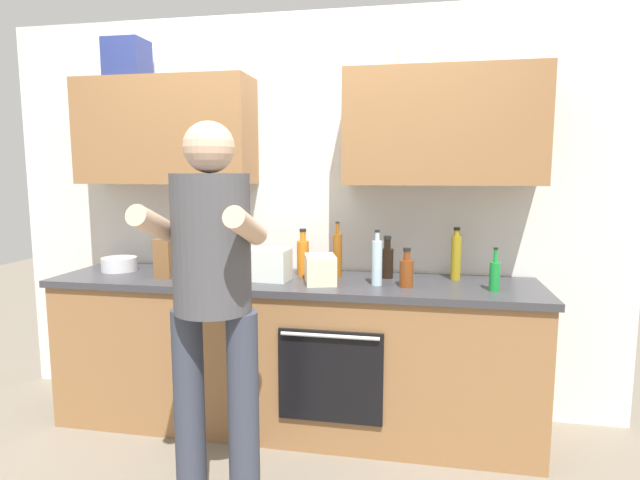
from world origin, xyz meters
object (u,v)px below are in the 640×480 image
(person_standing, at_px, (212,285))
(mixing_bowl, at_px, (119,264))
(grocery_bag_produce, at_px, (267,264))
(bottle_water, at_px, (377,262))
(bottle_wine, at_px, (211,262))
(grocery_bag_rice, at_px, (320,269))
(bottle_vinegar, at_px, (406,272))
(bottle_soda, at_px, (495,275))
(bottle_juice, at_px, (303,256))
(knife_block, at_px, (166,257))
(bottle_oil, at_px, (456,256))
(bottle_soy, at_px, (387,261))
(cup_coffee, at_px, (232,266))
(bottle_syrup, at_px, (337,254))

(person_standing, relative_size, mixing_bowl, 8.00)
(person_standing, relative_size, grocery_bag_produce, 6.84)
(bottle_water, bearing_deg, grocery_bag_produce, 178.83)
(mixing_bowl, bearing_deg, bottle_wine, -12.89)
(grocery_bag_rice, bearing_deg, bottle_wine, -177.58)
(bottle_vinegar, relative_size, bottle_water, 0.70)
(bottle_soda, bearing_deg, bottle_juice, 169.35)
(knife_block, bearing_deg, bottle_oil, 7.92)
(bottle_soy, bearing_deg, grocery_bag_rice, -147.45)
(person_standing, xyz_separation_m, grocery_bag_produce, (0.03, 0.75, -0.04))
(bottle_soy, height_order, bottle_soda, bottle_soy)
(mixing_bowl, bearing_deg, grocery_bag_produce, -5.63)
(bottle_soy, height_order, grocery_bag_rice, bottle_soy)
(bottle_vinegar, xyz_separation_m, bottle_soda, (0.46, -0.01, -0.00))
(bottle_juice, bearing_deg, knife_block, -166.99)
(knife_block, bearing_deg, bottle_soy, 9.40)
(bottle_oil, bearing_deg, cup_coffee, -176.00)
(bottle_oil, height_order, bottle_soda, bottle_oil)
(bottle_syrup, relative_size, knife_block, 1.14)
(cup_coffee, bearing_deg, bottle_wine, -107.82)
(person_standing, distance_m, bottle_oil, 1.47)
(bottle_juice, relative_size, grocery_bag_rice, 1.34)
(bottle_syrup, bearing_deg, bottle_water, -35.89)
(bottle_vinegar, distance_m, bottle_oil, 0.38)
(bottle_juice, distance_m, bottle_wine, 0.54)
(bottle_vinegar, relative_size, bottle_soda, 0.93)
(bottle_wine, distance_m, mixing_bowl, 0.71)
(bottle_soy, bearing_deg, bottle_wine, -165.61)
(person_standing, relative_size, bottle_vinegar, 8.03)
(bottle_vinegar, height_order, bottle_water, bottle_water)
(cup_coffee, relative_size, grocery_bag_produce, 0.40)
(bottle_soda, bearing_deg, bottle_water, 177.86)
(mixing_bowl, height_order, grocery_bag_rice, grocery_bag_rice)
(bottle_syrup, bearing_deg, bottle_wine, -162.23)
(person_standing, distance_m, grocery_bag_produce, 0.75)
(bottle_juice, bearing_deg, bottle_soda, -10.65)
(mixing_bowl, bearing_deg, bottle_water, -3.91)
(bottle_oil, bearing_deg, mixing_bowl, -176.70)
(bottle_soy, height_order, bottle_wine, bottle_soy)
(bottle_syrup, bearing_deg, bottle_vinegar, -25.65)
(bottle_wine, distance_m, grocery_bag_produce, 0.33)
(bottle_soy, height_order, knife_block, knife_block)
(bottle_oil, height_order, bottle_juice, bottle_oil)
(bottle_syrup, height_order, mixing_bowl, bottle_syrup)
(bottle_wine, bearing_deg, knife_block, 172.19)
(bottle_wine, xyz_separation_m, grocery_bag_produce, (0.32, 0.06, -0.01))
(grocery_bag_produce, bearing_deg, grocery_bag_rice, -5.50)
(grocery_bag_produce, height_order, grocery_bag_rice, grocery_bag_produce)
(bottle_vinegar, relative_size, bottle_wine, 0.89)
(bottle_oil, relative_size, bottle_soy, 1.22)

